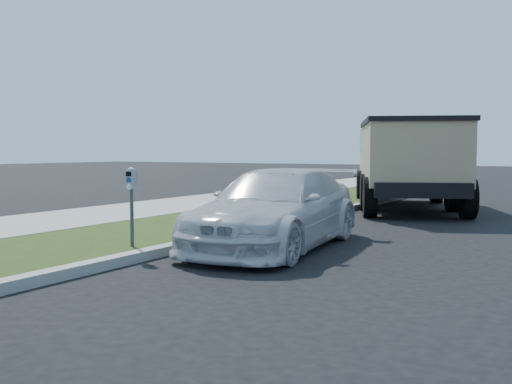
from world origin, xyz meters
The scene contains 5 objects.
ground centered at (0.00, 0.00, 0.00)m, with size 120.00×120.00×0.00m, color black.
streetside centered at (-5.57, 2.00, 0.07)m, with size 6.12×50.00×0.15m.
parking_meter centered at (-3.07, -0.11, 1.05)m, with size 0.18×0.13×1.28m.
white_wagon centered at (-1.36, 1.67, 0.68)m, with size 1.90×4.66×1.35m, color silver.
dump_truck centered at (-1.49, 9.81, 1.46)m, with size 4.77×7.04×2.60m.
Camera 1 is at (3.47, -7.36, 1.68)m, focal length 42.00 mm.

